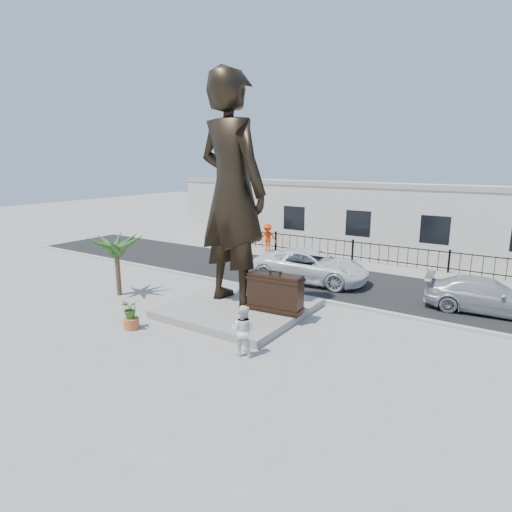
{
  "coord_description": "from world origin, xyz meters",
  "views": [
    {
      "loc": [
        9.17,
        -11.92,
        6.06
      ],
      "look_at": [
        0.0,
        2.0,
        2.3
      ],
      "focal_mm": 30.0,
      "sensor_mm": 36.0,
      "label": 1
    }
  ],
  "objects_px": {
    "tourist": "(243,330)",
    "suitcase": "(275,293)",
    "car_white": "(311,266)",
    "statue": "(232,191)"
  },
  "relations": [
    {
      "from": "suitcase",
      "to": "car_white",
      "type": "distance_m",
      "value": 5.62
    },
    {
      "from": "statue",
      "to": "car_white",
      "type": "distance_m",
      "value": 6.82
    },
    {
      "from": "car_white",
      "to": "statue",
      "type": "bearing_deg",
      "value": 165.05
    },
    {
      "from": "tourist",
      "to": "suitcase",
      "type": "bearing_deg",
      "value": -90.11
    },
    {
      "from": "statue",
      "to": "suitcase",
      "type": "relative_size",
      "value": 4.28
    },
    {
      "from": "statue",
      "to": "tourist",
      "type": "xyz_separation_m",
      "value": [
        2.86,
        -3.36,
        -4.04
      ]
    },
    {
      "from": "suitcase",
      "to": "tourist",
      "type": "xyz_separation_m",
      "value": [
        0.79,
        -3.28,
        -0.23
      ]
    },
    {
      "from": "statue",
      "to": "car_white",
      "type": "bearing_deg",
      "value": -88.44
    },
    {
      "from": "tourist",
      "to": "car_white",
      "type": "relative_size",
      "value": 0.28
    },
    {
      "from": "suitcase",
      "to": "tourist",
      "type": "relative_size",
      "value": 1.3
    }
  ]
}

